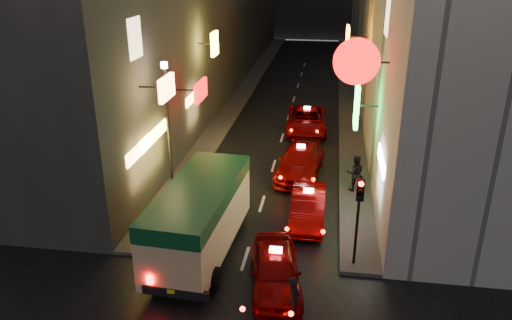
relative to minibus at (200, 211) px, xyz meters
The scene contains 11 objects.
sidewalk_left 25.53m from the minibus, 95.69° to the left, with size 1.50×52.00×0.15m, color #454240.
sidewalk_right 26.10m from the minibus, 76.74° to the left, with size 1.50×52.00×0.15m, color #454240.
minibus is the anchor object (origin of this frame).
taxi_near 3.61m from the minibus, 29.04° to the right, with size 2.94×5.40×1.80m.
taxi_second 5.07m from the minibus, 38.82° to the left, with size 2.04×4.90×1.72m.
taxi_third 8.59m from the minibus, 67.89° to the left, with size 2.70×5.62×1.90m.
taxi_far 15.12m from the minibus, 77.99° to the left, with size 2.47×5.56×1.91m.
pedestrian_crossing 5.13m from the minibus, 41.39° to the right, with size 0.60×0.39×1.83m, color black.
pedestrian_sidewalk 8.55m from the minibus, 46.11° to the left, with size 0.75×0.47×1.98m, color black.
traffic_light 5.80m from the minibus, ahead, with size 0.26×0.43×3.50m.
lamp_post 5.37m from the minibus, 119.64° to the left, with size 0.28×0.28×6.22m.
Camera 1 is at (2.79, -7.14, 10.58)m, focal length 35.00 mm.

